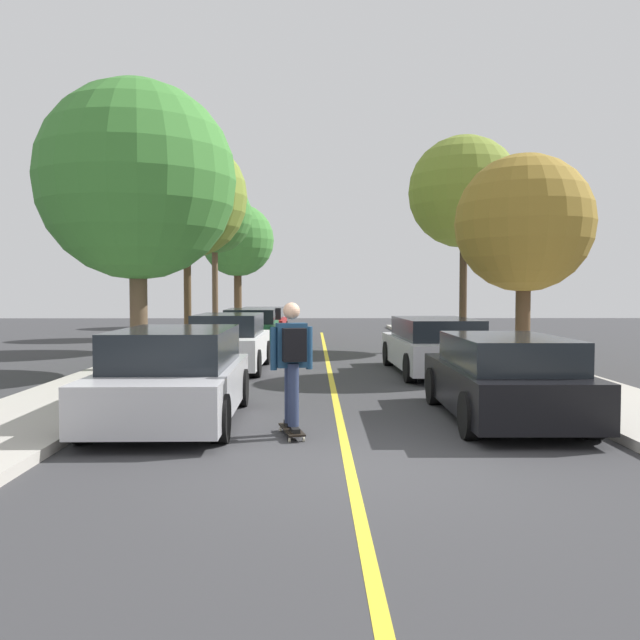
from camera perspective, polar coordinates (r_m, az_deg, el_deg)
name	(u,v)px	position (r m, az deg, el deg)	size (l,w,h in m)	color
ground	(349,464)	(7.68, 2.52, -12.38)	(80.00, 80.00, 0.00)	#353538
center_line	(336,404)	(11.58, 1.43, -7.27)	(0.12, 39.20, 0.01)	gold
parked_car_left_nearest	(174,376)	(10.19, -12.54, -4.75)	(2.01, 4.14, 1.40)	#B7B7BC
parked_car_left_near	(229,343)	(16.46, -7.94, -1.98)	(1.87, 4.05, 1.40)	white
parked_car_left_far	(251,329)	(22.18, -6.05, -0.81)	(2.04, 4.54, 1.37)	#1E5B33
parked_car_left_farthest	(263,323)	(27.64, -4.97, -0.26)	(1.95, 4.29, 1.29)	maroon
parked_car_right_nearest	(504,378)	(10.43, 15.67, -4.86)	(1.87, 4.11, 1.30)	black
parked_car_right_near	(435,346)	(15.97, 9.91, -2.20)	(2.08, 4.71, 1.33)	#B7B7BC
street_tree_left_nearest	(137,181)	(16.26, -15.59, 11.52)	(4.64, 4.64, 6.73)	brown
street_tree_left_near	(187,197)	(22.18, -11.50, 10.39)	(3.96, 3.96, 6.87)	#4C3823
street_tree_left_far	(215,216)	(28.13, -9.14, 8.90)	(3.13, 3.13, 6.56)	brown
street_tree_left_farthest	(238,240)	(36.35, -7.17, 6.86)	(3.96, 3.96, 6.59)	#4C3823
street_tree_right_nearest	(524,224)	(16.19, 17.30, 7.96)	(3.21, 3.21, 5.02)	#4C3823
street_tree_right_near	(464,192)	(22.29, 12.40, 10.77)	(3.63, 3.63, 6.88)	#3D2D1E
fire_hydrant	(556,373)	(12.71, 19.77, -4.34)	(0.20, 0.20, 0.70)	#B2140F
skateboard	(292,430)	(9.05, -2.47, -9.51)	(0.40, 0.87, 0.10)	black
skateboarder	(292,357)	(8.86, -2.45, -3.27)	(0.59, 0.70, 1.72)	black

